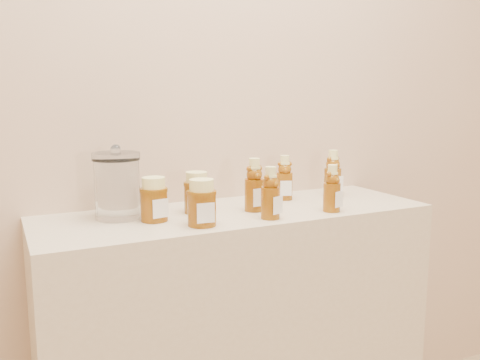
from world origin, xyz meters
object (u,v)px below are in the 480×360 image
bear_bottle_back_left (254,181)px  honey_jar_left (154,199)px  bear_bottle_front_left (271,189)px  glass_canister (117,183)px  display_table (238,348)px

bear_bottle_back_left → honey_jar_left: size_ratio=1.47×
bear_bottle_back_left → honey_jar_left: bear_bottle_back_left is taller
bear_bottle_back_left → bear_bottle_front_left: bear_bottle_back_left is taller
bear_bottle_front_left → glass_canister: (-0.39, 0.19, 0.02)m
bear_bottle_front_left → glass_canister: size_ratio=0.82×
display_table → glass_canister: glass_canister is taller
display_table → glass_canister: size_ratio=5.82×
bear_bottle_front_left → display_table: bearing=87.6°
bear_bottle_back_left → glass_canister: bearing=164.3°
display_table → honey_jar_left: bearing=-177.2°
bear_bottle_back_left → glass_canister: 0.40m
display_table → bear_bottle_front_left: (0.04, -0.13, 0.53)m
display_table → bear_bottle_front_left: bear_bottle_front_left is taller
display_table → bear_bottle_front_left: 0.55m
glass_canister → bear_bottle_front_left: bearing=-26.4°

